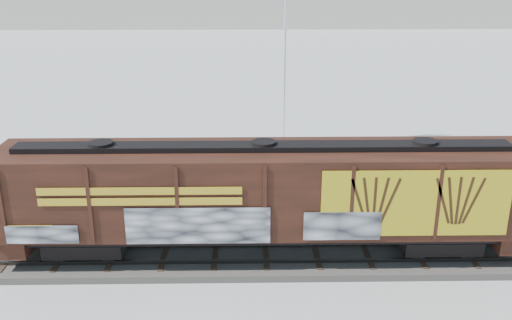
{
  "coord_description": "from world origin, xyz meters",
  "views": [
    {
      "loc": [
        1.27,
        -19.95,
        11.38
      ],
      "look_at": [
        1.66,
        3.0,
        3.14
      ],
      "focal_mm": 40.0,
      "sensor_mm": 36.0,
      "label": 1
    }
  ],
  "objects_px": {
    "hopper_railcar": "(264,193)",
    "flagpole": "(286,87)",
    "car_white": "(288,183)",
    "car_silver": "(210,174)",
    "car_dark": "(320,177)"
  },
  "relations": [
    {
      "from": "hopper_railcar",
      "to": "flagpole",
      "type": "height_order",
      "value": "flagpole"
    },
    {
      "from": "flagpole",
      "to": "car_white",
      "type": "distance_m",
      "value": 8.61
    },
    {
      "from": "car_white",
      "to": "car_silver",
      "type": "bearing_deg",
      "value": 74.42
    },
    {
      "from": "flagpole",
      "to": "car_silver",
      "type": "xyz_separation_m",
      "value": [
        -4.34,
        -6.68,
        -3.06
      ]
    },
    {
      "from": "hopper_railcar",
      "to": "flagpole",
      "type": "bearing_deg",
      "value": 82.78
    },
    {
      "from": "flagpole",
      "to": "car_white",
      "type": "height_order",
      "value": "flagpole"
    },
    {
      "from": "hopper_railcar",
      "to": "car_dark",
      "type": "relative_size",
      "value": 4.42
    },
    {
      "from": "car_dark",
      "to": "car_white",
      "type": "bearing_deg",
      "value": 136.15
    },
    {
      "from": "flagpole",
      "to": "car_white",
      "type": "xyz_separation_m",
      "value": [
        -0.39,
        -8.04,
        -3.07
      ]
    },
    {
      "from": "hopper_railcar",
      "to": "flagpole",
      "type": "distance_m",
      "value": 14.32
    },
    {
      "from": "flagpole",
      "to": "car_silver",
      "type": "bearing_deg",
      "value": -123.03
    },
    {
      "from": "hopper_railcar",
      "to": "car_white",
      "type": "xyz_separation_m",
      "value": [
        1.41,
        6.14,
        -2.13
      ]
    },
    {
      "from": "flagpole",
      "to": "car_silver",
      "type": "height_order",
      "value": "flagpole"
    },
    {
      "from": "hopper_railcar",
      "to": "car_white",
      "type": "height_order",
      "value": "hopper_railcar"
    },
    {
      "from": "hopper_railcar",
      "to": "car_white",
      "type": "distance_m",
      "value": 6.65
    }
  ]
}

